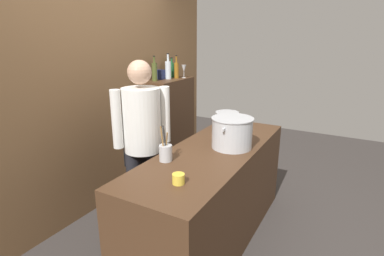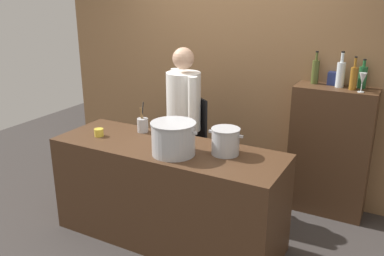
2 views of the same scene
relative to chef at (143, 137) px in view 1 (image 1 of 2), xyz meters
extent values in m
plane|color=#383330|center=(0.18, -0.62, -0.96)|extent=(8.00, 8.00, 0.00)
cube|color=olive|center=(0.18, 0.78, 0.54)|extent=(4.40, 0.10, 3.00)
cube|color=#472D1C|center=(0.18, -0.62, -0.51)|extent=(2.06, 0.70, 0.90)
cube|color=#472D1C|center=(1.34, 0.57, -0.31)|extent=(0.76, 0.32, 1.30)
cylinder|color=black|center=(0.08, -0.06, -0.54)|extent=(0.14, 0.14, 0.84)
cylinder|color=black|center=(-0.08, 0.06, -0.54)|extent=(0.14, 0.14, 0.84)
cylinder|color=white|center=(0.00, 0.00, 0.17)|extent=(0.34, 0.34, 0.58)
cube|color=black|center=(0.11, 0.14, -0.07)|extent=(0.25, 0.20, 0.52)
cylinder|color=white|center=(0.17, -0.14, 0.19)|extent=(0.09, 0.09, 0.52)
cylinder|color=white|center=(-0.18, 0.13, 0.19)|extent=(0.09, 0.09, 0.52)
sphere|color=tan|center=(0.00, 0.00, 0.59)|extent=(0.21, 0.21, 0.21)
cylinder|color=#B7BABF|center=(0.32, -0.74, 0.07)|extent=(0.36, 0.36, 0.26)
cylinder|color=#B7BABF|center=(0.32, -0.74, 0.20)|extent=(0.37, 0.37, 0.01)
cube|color=#B7BABF|center=(0.13, -0.74, 0.15)|extent=(0.04, 0.02, 0.02)
cube|color=#B7BABF|center=(0.52, -0.74, 0.15)|extent=(0.04, 0.02, 0.02)
cylinder|color=#B7BABF|center=(0.69, -0.54, 0.04)|extent=(0.23, 0.23, 0.21)
cylinder|color=#B7BABF|center=(0.69, -0.54, 0.15)|extent=(0.24, 0.24, 0.01)
cube|color=#B7BABF|center=(0.56, -0.54, 0.11)|extent=(0.04, 0.02, 0.02)
cube|color=#B7BABF|center=(0.82, -0.54, 0.11)|extent=(0.04, 0.02, 0.02)
cylinder|color=#B7BABF|center=(-0.22, -0.40, 0.00)|extent=(0.10, 0.10, 0.13)
cylinder|color=#262626|center=(-0.22, -0.40, 0.09)|extent=(0.02, 0.05, 0.27)
cylinder|color=olive|center=(-0.24, -0.39, 0.09)|extent=(0.04, 0.06, 0.26)
cylinder|color=olive|center=(-0.21, -0.41, 0.07)|extent=(0.03, 0.05, 0.22)
cylinder|color=yellow|center=(-0.51, -0.70, -0.03)|extent=(0.09, 0.09, 0.07)
cylinder|color=#1E592D|center=(1.54, 0.67, 0.44)|extent=(0.08, 0.08, 0.20)
cylinder|color=#1E592D|center=(1.54, 0.67, 0.57)|extent=(0.03, 0.03, 0.06)
cylinder|color=black|center=(1.54, 0.67, 0.60)|extent=(0.03, 0.03, 0.01)
cylinder|color=silver|center=(1.35, 0.60, 0.45)|extent=(0.08, 0.08, 0.23)
cylinder|color=silver|center=(1.35, 0.60, 0.62)|extent=(0.03, 0.03, 0.09)
cylinder|color=black|center=(1.35, 0.60, 0.67)|extent=(0.03, 0.03, 0.01)
cylinder|color=#8C5919|center=(1.47, 0.55, 0.44)|extent=(0.06, 0.06, 0.21)
cylinder|color=#8C5919|center=(1.47, 0.55, 0.59)|extent=(0.02, 0.02, 0.09)
cylinder|color=black|center=(1.47, 0.55, 0.64)|extent=(0.03, 0.03, 0.01)
cylinder|color=#475123|center=(1.11, 0.65, 0.45)|extent=(0.07, 0.07, 0.23)
cylinder|color=#475123|center=(1.11, 0.65, 0.60)|extent=(0.02, 0.02, 0.08)
cylinder|color=black|center=(1.11, 0.65, 0.65)|extent=(0.03, 0.03, 0.01)
cylinder|color=silver|center=(1.56, 0.48, 0.34)|extent=(0.06, 0.06, 0.01)
cylinder|color=silver|center=(1.56, 0.48, 0.38)|extent=(0.01, 0.01, 0.07)
cone|color=silver|center=(1.56, 0.48, 0.46)|extent=(0.07, 0.07, 0.10)
cube|color=navy|center=(1.27, 0.68, 0.40)|extent=(0.09, 0.09, 0.13)
camera|label=1|loc=(-2.06, -1.67, 0.88)|focal=28.24mm
camera|label=2|loc=(1.95, -3.43, 1.22)|focal=38.56mm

